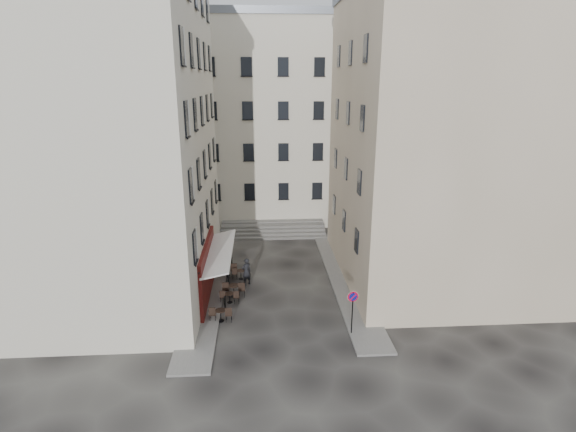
{
  "coord_description": "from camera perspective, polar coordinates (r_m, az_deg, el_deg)",
  "views": [
    {
      "loc": [
        -1.09,
        -24.69,
        12.95
      ],
      "look_at": [
        0.76,
        4.0,
        4.23
      ],
      "focal_mm": 28.0,
      "sensor_mm": 36.0,
      "label": 1
    }
  ],
  "objects": [
    {
      "name": "pedestrian",
      "position": [
        29.75,
        -5.3,
        -7.05
      ],
      "size": [
        0.81,
        0.74,
        1.85
      ],
      "primitive_type": "imported",
      "rotation": [
        0.0,
        0.0,
        3.72
      ],
      "color": "black",
      "rests_on": "ground"
    },
    {
      "name": "bistro_table_e",
      "position": [
        31.25,
        -7.77,
        -6.75
      ],
      "size": [
        1.41,
        0.66,
        0.99
      ],
      "color": "black",
      "rests_on": "ground"
    },
    {
      "name": "bollard_near",
      "position": [
        26.84,
        -8.02,
        -10.89
      ],
      "size": [
        0.12,
        0.12,
        0.98
      ],
      "color": "black",
      "rests_on": "ground"
    },
    {
      "name": "bollard_mid",
      "position": [
        29.97,
        -7.55,
        -7.78
      ],
      "size": [
        0.12,
        0.12,
        0.98
      ],
      "color": "black",
      "rests_on": "ground"
    },
    {
      "name": "bistro_table_a",
      "position": [
        25.86,
        -8.54,
        -12.22
      ],
      "size": [
        1.27,
        0.6,
        0.9
      ],
      "color": "black",
      "rests_on": "ground"
    },
    {
      "name": "sidewalk_right",
      "position": [
        31.05,
        7.1,
        -7.8
      ],
      "size": [
        2.0,
        18.0,
        0.12
      ],
      "primitive_type": "cube",
      "color": "slate",
      "rests_on": "ground"
    },
    {
      "name": "building_right",
      "position": [
        30.69,
        18.78,
        9.18
      ],
      "size": [
        12.2,
        14.2,
        18.6
      ],
      "color": "tan",
      "rests_on": "ground"
    },
    {
      "name": "cafe_storefront",
      "position": [
        28.16,
        -10.02,
        -6.56
      ],
      "size": [
        1.74,
        7.3,
        3.5
      ],
      "color": "#42090C",
      "rests_on": "ground"
    },
    {
      "name": "ground",
      "position": [
        27.9,
        -1.04,
        -10.79
      ],
      "size": [
        90.0,
        90.0,
        0.0
      ],
      "primitive_type": "plane",
      "color": "black",
      "rests_on": "ground"
    },
    {
      "name": "building_back",
      "position": [
        43.84,
        -3.63,
        12.08
      ],
      "size": [
        18.2,
        10.2,
        18.6
      ],
      "color": "beige",
      "rests_on": "ground"
    },
    {
      "name": "sidewalk_left",
      "position": [
        31.64,
        -9.63,
        -7.43
      ],
      "size": [
        2.0,
        22.0,
        0.12
      ],
      "primitive_type": "cube",
      "color": "slate",
      "rests_on": "ground"
    },
    {
      "name": "building_left",
      "position": [
        29.36,
        -22.75,
        10.43
      ],
      "size": [
        12.2,
        16.2,
        20.6
      ],
      "color": "beige",
      "rests_on": "ground"
    },
    {
      "name": "stone_steps",
      "position": [
        39.33,
        -1.9,
        -1.74
      ],
      "size": [
        9.0,
        3.15,
        0.8
      ],
      "color": "#615E5C",
      "rests_on": "ground"
    },
    {
      "name": "no_parking_sign",
      "position": [
        23.97,
        8.21,
        -11.07
      ],
      "size": [
        0.57,
        0.12,
        2.52
      ],
      "rotation": [
        0.0,
        0.0,
        0.11
      ],
      "color": "black",
      "rests_on": "ground"
    },
    {
      "name": "bistro_table_d",
      "position": [
        30.72,
        -6.0,
        -7.29
      ],
      "size": [
        1.18,
        0.55,
        0.83
      ],
      "color": "black",
      "rests_on": "ground"
    },
    {
      "name": "bollard_far",
      "position": [
        33.18,
        -7.17,
        -5.26
      ],
      "size": [
        0.12,
        0.12,
        0.98
      ],
      "color": "black",
      "rests_on": "ground"
    },
    {
      "name": "bistro_table_c",
      "position": [
        28.43,
        -6.89,
        -9.22
      ],
      "size": [
        1.4,
        0.66,
        0.99
      ],
      "color": "black",
      "rests_on": "ground"
    },
    {
      "name": "bistro_table_b",
      "position": [
        27.75,
        -7.43,
        -10.13
      ],
      "size": [
        1.17,
        0.55,
        0.82
      ],
      "color": "black",
      "rests_on": "ground"
    }
  ]
}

